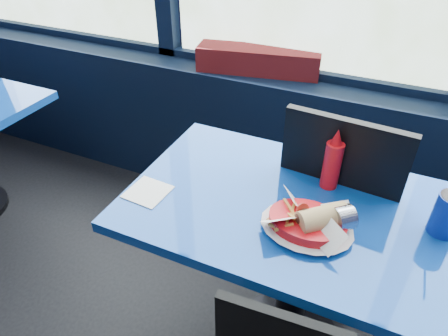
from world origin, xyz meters
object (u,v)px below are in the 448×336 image
planter_box (258,60)px  ketchup_bottle (333,162)px  food_basket (309,222)px  soda_cup (448,214)px  chair_near_back (334,197)px  near_table (300,246)px

planter_box → ketchup_bottle: size_ratio=2.78×
food_basket → soda_cup: 0.41m
chair_near_back → planter_box: bearing=-41.4°
near_table → planter_box: planter_box is taller
ketchup_bottle → near_table: bearing=-104.7°
planter_box → food_basket: 1.14m
near_table → ketchup_bottle: bearing=75.3°
chair_near_back → planter_box: (-0.57, 0.59, 0.29)m
near_table → chair_near_back: (0.06, 0.31, 0.01)m
near_table → planter_box: bearing=119.6°
near_table → soda_cup: soda_cup is taller
planter_box → food_basket: (0.54, -1.00, -0.08)m
ketchup_bottle → chair_near_back: bearing=84.3°
near_table → planter_box: (-0.51, 0.90, 0.30)m
ketchup_bottle → soda_cup: bearing=-12.8°
near_table → soda_cup: 0.48m
near_table → ketchup_bottle: ketchup_bottle is taller
ketchup_bottle → planter_box: bearing=126.2°
food_basket → ketchup_bottle: ketchup_bottle is taller
soda_cup → near_table: bearing=-170.7°
planter_box → soda_cup: size_ratio=2.19×
chair_near_back → soda_cup: (0.35, -0.25, 0.25)m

